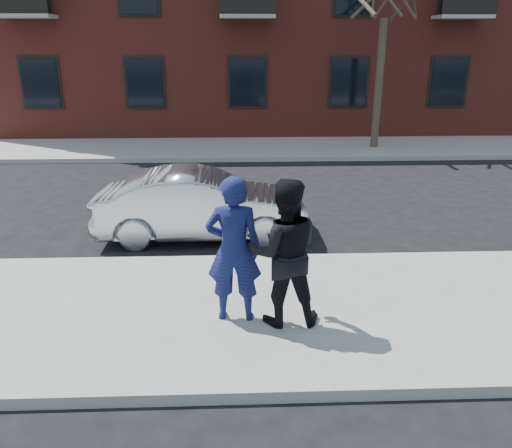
{
  "coord_description": "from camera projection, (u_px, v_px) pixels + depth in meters",
  "views": [
    {
      "loc": [
        -0.32,
        -6.28,
        3.58
      ],
      "look_at": [
        -0.06,
        0.4,
        1.15
      ],
      "focal_mm": 35.0,
      "sensor_mm": 36.0,
      "label": 1
    }
  ],
  "objects": [
    {
      "name": "man_peacoat",
      "position": [
        284.0,
        253.0,
        6.23
      ],
      "size": [
        0.95,
        0.75,
        1.92
      ],
      "rotation": [
        0.0,
        0.0,
        3.17
      ],
      "color": "black",
      "rests_on": "near_sidewalk"
    },
    {
      "name": "near_sidewalk",
      "position": [
        262.0,
        313.0,
        6.87
      ],
      "size": [
        50.0,
        3.5,
        0.15
      ],
      "primitive_type": "cube",
      "color": "gray",
      "rests_on": "ground"
    },
    {
      "name": "far_sidewalk",
      "position": [
        246.0,
        148.0,
        17.67
      ],
      "size": [
        50.0,
        3.5,
        0.15
      ],
      "primitive_type": "cube",
      "color": "gray",
      "rests_on": "ground"
    },
    {
      "name": "near_curb",
      "position": [
        257.0,
        260.0,
        8.56
      ],
      "size": [
        50.0,
        0.1,
        0.15
      ],
      "primitive_type": "cube",
      "color": "#999691",
      "rests_on": "ground"
    },
    {
      "name": "ground",
      "position": [
        262.0,
        309.0,
        7.13
      ],
      "size": [
        100.0,
        100.0,
        0.0
      ],
      "primitive_type": "plane",
      "color": "black",
      "rests_on": "ground"
    },
    {
      "name": "far_curb",
      "position": [
        247.0,
        159.0,
        15.98
      ],
      "size": [
        50.0,
        0.1,
        0.15
      ],
      "primitive_type": "cube",
      "color": "#999691",
      "rests_on": "ground"
    },
    {
      "name": "silver_sedan",
      "position": [
        202.0,
        205.0,
        9.55
      ],
      "size": [
        4.04,
        1.46,
        1.32
      ],
      "primitive_type": "imported",
      "rotation": [
        0.0,
        0.0,
        1.59
      ],
      "color": "#B7BABF",
      "rests_on": "ground"
    },
    {
      "name": "man_hoodie",
      "position": [
        234.0,
        250.0,
        6.31
      ],
      "size": [
        0.73,
        0.54,
        1.94
      ],
      "rotation": [
        0.0,
        0.0,
        3.09
      ],
      "color": "navy",
      "rests_on": "near_sidewalk"
    }
  ]
}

